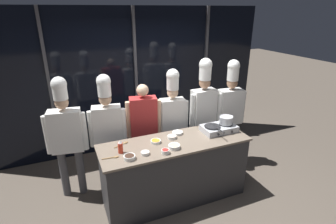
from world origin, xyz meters
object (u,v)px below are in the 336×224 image
serving_spoon_solid (113,157)px  chef_apprentice (230,106)px  prep_bowl_shrimp (172,137)px  prep_bowl_carrots (156,141)px  prep_bowl_chicken (145,153)px  chef_head (66,131)px  serving_spoon_slotted (124,143)px  person_guest (144,124)px  prep_bowl_rice (177,133)px  squeeze_bottle_chili (120,147)px  chef_sous (108,126)px  prep_bowl_bell_pepper (165,151)px  prep_bowl_ginger (174,146)px  stock_pot (226,120)px  frying_pan (213,125)px  prep_bowl_soy_glaze (129,157)px  portable_stove (219,128)px  chef_pastry (204,106)px  chef_line (173,116)px

serving_spoon_solid → chef_apprentice: (2.19, 0.67, 0.13)m
prep_bowl_shrimp → prep_bowl_carrots: size_ratio=0.91×
prep_bowl_chicken → chef_head: bearing=136.2°
serving_spoon_slotted → person_guest: person_guest is taller
prep_bowl_rice → prep_bowl_carrots: (-0.39, -0.13, 0.00)m
prep_bowl_shrimp → serving_spoon_slotted: bearing=171.0°
prep_bowl_carrots → squeeze_bottle_chili: bearing=-171.0°
squeeze_bottle_chili → prep_bowl_shrimp: bearing=8.2°
prep_bowl_shrimp → chef_head: chef_head is taller
person_guest → chef_sous: bearing=12.5°
prep_bowl_shrimp → prep_bowl_bell_pepper: prep_bowl_bell_pepper is taller
prep_bowl_ginger → serving_spoon_solid: size_ratio=0.75×
prep_bowl_bell_pepper → serving_spoon_solid: (-0.63, 0.15, -0.02)m
squeeze_bottle_chili → stock_pot: bearing=1.7°
frying_pan → prep_bowl_soy_glaze: bearing=-170.0°
prep_bowl_shrimp → prep_bowl_bell_pepper: 0.42m
frying_pan → serving_spoon_slotted: 1.31m
frying_pan → prep_bowl_ginger: frying_pan is taller
stock_pot → person_guest: (-1.09, 0.62, -0.13)m
prep_bowl_soy_glaze → chef_apprentice: size_ratio=0.08×
chef_apprentice → prep_bowl_rice: bearing=23.2°
chef_head → chef_apprentice: chef_apprentice is taller
prep_bowl_rice → serving_spoon_slotted: prep_bowl_rice is taller
chef_head → person_guest: size_ratio=1.14×
portable_stove → prep_bowl_shrimp: bearing=175.2°
serving_spoon_slotted → chef_apprentice: chef_apprentice is taller
frying_pan → chef_pastry: 0.64m
serving_spoon_slotted → chef_apprentice: size_ratio=0.11×
frying_pan → prep_bowl_rice: bearing=160.9°
prep_bowl_bell_pepper → chef_apprentice: chef_apprentice is taller
prep_bowl_ginger → prep_bowl_bell_pepper: 0.17m
serving_spoon_solid → person_guest: (0.64, 0.76, 0.03)m
prep_bowl_bell_pepper → frying_pan: bearing=17.8°
prep_bowl_rice → chef_apprentice: (1.18, 0.38, 0.12)m
prep_bowl_shrimp → prep_bowl_rice: 0.17m
serving_spoon_slotted → chef_apprentice: (1.99, 0.38, 0.13)m
prep_bowl_chicken → prep_bowl_bell_pepper: bearing=-17.6°
prep_bowl_shrimp → chef_sous: 0.96m
prep_bowl_shrimp → prep_bowl_bell_pepper: bearing=-124.6°
serving_spoon_slotted → squeeze_bottle_chili: bearing=-112.8°
stock_pot → serving_spoon_slotted: (-1.52, 0.17, -0.16)m
prep_bowl_shrimp → frying_pan: bearing=-6.2°
chef_pastry → chef_sous: bearing=-3.4°
stock_pot → prep_bowl_shrimp: stock_pot is taller
chef_apprentice → chef_head: bearing=3.5°
chef_line → chef_pastry: (0.58, 0.03, 0.06)m
frying_pan → chef_head: bearing=162.1°
prep_bowl_ginger → chef_line: bearing=67.6°
squeeze_bottle_chili → prep_bowl_rice: squeeze_bottle_chili is taller
prep_bowl_shrimp → serving_spoon_solid: size_ratio=0.62×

